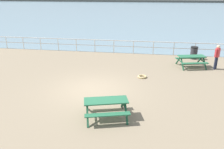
# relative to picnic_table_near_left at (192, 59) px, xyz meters

# --- Properties ---
(ground_plane) EXTENTS (30.00, 24.00, 0.20)m
(ground_plane) POSITION_rel_picnic_table_near_left_xyz_m (-5.84, -4.84, -0.68)
(ground_plane) COLOR gray
(sea_band) EXTENTS (142.00, 90.00, 0.01)m
(sea_band) POSITION_rel_picnic_table_near_left_xyz_m (-5.84, 47.91, -0.58)
(sea_band) COLOR gray
(sea_band) RESTS_ON ground
(distant_shoreline) EXTENTS (142.00, 6.00, 1.80)m
(distant_shoreline) POSITION_rel_picnic_table_near_left_xyz_m (-5.84, 90.91, -0.58)
(distant_shoreline) COLOR #4C4C47
(distant_shoreline) RESTS_ON ground
(seaward_railing) EXTENTS (23.07, 0.07, 1.08)m
(seaward_railing) POSITION_rel_picnic_table_near_left_xyz_m (-5.84, 2.91, 0.15)
(seaward_railing) COLOR white
(seaward_railing) RESTS_ON ground
(picnic_table_near_left) EXTENTS (2.09, 1.88, 0.80)m
(picnic_table_near_left) POSITION_rel_picnic_table_near_left_xyz_m (0.00, 0.00, 0.00)
(picnic_table_near_left) COLOR #286B47
(picnic_table_near_left) RESTS_ON ground
(picnic_table_far_left) EXTENTS (2.14, 1.93, 0.80)m
(picnic_table_far_left) POSITION_rel_picnic_table_near_left_xyz_m (-4.64, -7.42, 0.00)
(picnic_table_far_left) COLOR #286B47
(picnic_table_far_left) RESTS_ON ground
(visitor) EXTENTS (0.38, 0.44, 1.66)m
(visitor) POSITION_rel_picnic_table_near_left_xyz_m (1.53, -0.26, 0.36)
(visitor) COLOR #1E2338
(visitor) RESTS_ON ground
(litter_bin) EXTENTS (0.55, 0.55, 0.95)m
(litter_bin) POSITION_rel_picnic_table_near_left_xyz_m (0.52, 2.06, -0.10)
(litter_bin) COLOR #2D2D33
(litter_bin) RESTS_ON ground
(rope_coil) EXTENTS (0.55, 0.55, 0.11)m
(rope_coil) POSITION_rel_picnic_table_near_left_xyz_m (-3.27, -2.60, -0.53)
(rope_coil) COLOR tan
(rope_coil) RESTS_ON ground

